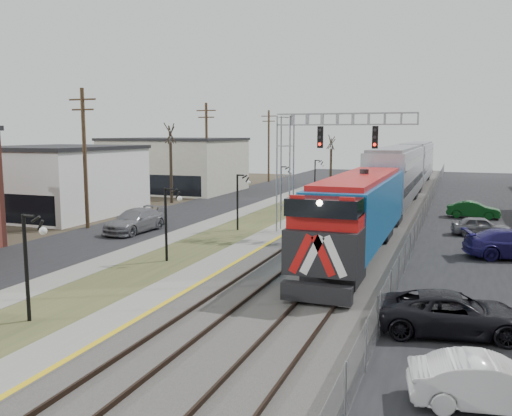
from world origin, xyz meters
The scene contains 20 objects.
street_west centered at (-11.50, 35.00, 0.02)m, with size 7.00×120.00×0.04m, color black.
sidewalk centered at (-7.00, 35.00, 0.04)m, with size 2.00×120.00×0.08m, color gray.
grass_median centered at (-4.00, 35.00, 0.03)m, with size 4.00×120.00×0.06m, color #444C28.
platform centered at (-1.00, 35.00, 0.12)m, with size 2.00×120.00×0.24m, color gray.
ballast_bed centered at (4.00, 35.00, 0.10)m, with size 8.00×120.00×0.20m, color #595651.
platform_edge centered at (-0.12, 35.00, 0.24)m, with size 0.24×120.00×0.01m, color gold.
track_near centered at (2.00, 35.00, 0.28)m, with size 1.58×120.00×0.15m.
track_far centered at (5.50, 35.00, 0.28)m, with size 1.58×120.00×0.15m.
train centered at (5.50, 45.87, 2.88)m, with size 3.00×63.05×5.33m.
signal_gantry centered at (1.22, 27.99, 5.59)m, with size 9.00×1.07×8.15m.
lampposts centered at (-4.00, 18.29, 2.00)m, with size 0.14×62.14×4.00m.
utility_poles centered at (-14.50, 25.00, 5.00)m, with size 0.28×80.28×10.00m.
fence centered at (8.20, 35.00, 0.80)m, with size 0.04×120.00×1.60m, color gray.
buildings_west centered at (-21.00, 24.21, 3.01)m, with size 14.00×67.00×7.00m.
bare_trees centered at (-12.66, 38.91, 2.70)m, with size 12.30×42.30×5.95m.
car_lot_b centered at (11.43, 7.01, 0.65)m, with size 1.38×3.95×1.30m, color white.
car_lot_c centered at (10.51, 12.09, 0.71)m, with size 2.37×5.13×1.43m, color black.
car_lot_e centered at (12.07, 31.76, 0.64)m, with size 1.52×3.78×1.29m, color slate.
car_lot_f centered at (11.78, 39.80, 0.67)m, with size 1.42×4.07×1.34m, color #0D4517.
car_street_b centered at (-10.41, 24.89, 0.79)m, with size 2.22×5.45×1.58m, color slate.
Camera 1 is at (10.41, -6.94, 6.86)m, focal length 38.00 mm.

